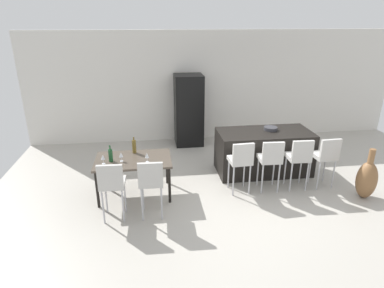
{
  "coord_description": "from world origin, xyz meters",
  "views": [
    {
      "loc": [
        -1.83,
        -5.56,
        3.17
      ],
      "look_at": [
        -1.03,
        0.4,
        0.85
      ],
      "focal_mm": 30.66,
      "sensor_mm": 36.0,
      "label": 1
    }
  ],
  "objects_px": {
    "dining_table": "(133,162)",
    "floor_vase": "(367,179)",
    "dining_chair_near": "(112,182)",
    "refrigerator": "(189,110)",
    "kitchen_island": "(263,152)",
    "wine_glass_right": "(121,155)",
    "bar_chair_left": "(241,159)",
    "bar_chair_far": "(326,155)",
    "wine_glass_middle": "(147,156)",
    "wine_bottle_end": "(111,155)",
    "bar_chair_middle": "(271,158)",
    "fruit_bowl": "(271,128)",
    "wine_glass_left": "(103,157)",
    "wine_bottle_near": "(134,146)",
    "bar_chair_right": "(299,156)",
    "dining_chair_far": "(151,180)"
  },
  "relations": [
    {
      "from": "dining_table",
      "to": "floor_vase",
      "type": "height_order",
      "value": "floor_vase"
    },
    {
      "from": "bar_chair_left",
      "to": "floor_vase",
      "type": "height_order",
      "value": "bar_chair_left"
    },
    {
      "from": "wine_glass_right",
      "to": "fruit_bowl",
      "type": "distance_m",
      "value": 3.21
    },
    {
      "from": "dining_chair_near",
      "to": "fruit_bowl",
      "type": "distance_m",
      "value": 3.58
    },
    {
      "from": "wine_glass_left",
      "to": "fruit_bowl",
      "type": "bearing_deg",
      "value": 14.76
    },
    {
      "from": "wine_bottle_near",
      "to": "wine_glass_middle",
      "type": "height_order",
      "value": "wine_bottle_near"
    },
    {
      "from": "wine_bottle_near",
      "to": "dining_chair_near",
      "type": "bearing_deg",
      "value": -106.82
    },
    {
      "from": "bar_chair_left",
      "to": "wine_bottle_near",
      "type": "bearing_deg",
      "value": 166.19
    },
    {
      "from": "dining_chair_near",
      "to": "wine_glass_left",
      "type": "distance_m",
      "value": 0.71
    },
    {
      "from": "wine_glass_right",
      "to": "fruit_bowl",
      "type": "height_order",
      "value": "fruit_bowl"
    },
    {
      "from": "bar_chair_far",
      "to": "wine_bottle_end",
      "type": "relative_size",
      "value": 3.42
    },
    {
      "from": "refrigerator",
      "to": "bar_chair_middle",
      "type": "bearing_deg",
      "value": -66.33
    },
    {
      "from": "bar_chair_middle",
      "to": "refrigerator",
      "type": "bearing_deg",
      "value": 113.67
    },
    {
      "from": "bar_chair_left",
      "to": "fruit_bowl",
      "type": "relative_size",
      "value": 3.68
    },
    {
      "from": "dining_chair_far",
      "to": "wine_glass_middle",
      "type": "bearing_deg",
      "value": 94.83
    },
    {
      "from": "bar_chair_right",
      "to": "wine_glass_right",
      "type": "relative_size",
      "value": 6.03
    },
    {
      "from": "kitchen_island",
      "to": "wine_glass_right",
      "type": "height_order",
      "value": "kitchen_island"
    },
    {
      "from": "wine_bottle_end",
      "to": "refrigerator",
      "type": "xyz_separation_m",
      "value": [
        1.75,
        2.65,
        0.06
      ]
    },
    {
      "from": "dining_table",
      "to": "wine_glass_left",
      "type": "bearing_deg",
      "value": -164.17
    },
    {
      "from": "dining_chair_far",
      "to": "wine_bottle_near",
      "type": "height_order",
      "value": "wine_bottle_near"
    },
    {
      "from": "bar_chair_middle",
      "to": "wine_bottle_near",
      "type": "xyz_separation_m",
      "value": [
        -2.56,
        0.49,
        0.17
      ]
    },
    {
      "from": "wine_glass_right",
      "to": "floor_vase",
      "type": "height_order",
      "value": "floor_vase"
    },
    {
      "from": "dining_table",
      "to": "floor_vase",
      "type": "xyz_separation_m",
      "value": [
        4.27,
        -0.68,
        -0.3
      ]
    },
    {
      "from": "bar_chair_left",
      "to": "dining_table",
      "type": "distance_m",
      "value": 2.0
    },
    {
      "from": "kitchen_island",
      "to": "dining_chair_far",
      "type": "height_order",
      "value": "dining_chair_far"
    },
    {
      "from": "bar_chair_far",
      "to": "wine_glass_middle",
      "type": "xyz_separation_m",
      "value": [
        -3.43,
        0.02,
        0.17
      ]
    },
    {
      "from": "bar_chair_middle",
      "to": "dining_chair_near",
      "type": "relative_size",
      "value": 1.0
    },
    {
      "from": "dining_table",
      "to": "kitchen_island",
      "type": "bearing_deg",
      "value": 13.56
    },
    {
      "from": "bar_chair_far",
      "to": "refrigerator",
      "type": "height_order",
      "value": "refrigerator"
    },
    {
      "from": "wine_glass_middle",
      "to": "wine_glass_right",
      "type": "distance_m",
      "value": 0.47
    },
    {
      "from": "bar_chair_left",
      "to": "wine_glass_right",
      "type": "distance_m",
      "value": 2.21
    },
    {
      "from": "wine_glass_right",
      "to": "refrigerator",
      "type": "relative_size",
      "value": 0.09
    },
    {
      "from": "dining_chair_far",
      "to": "wine_bottle_end",
      "type": "relative_size",
      "value": 3.42
    },
    {
      "from": "bar_chair_left",
      "to": "bar_chair_middle",
      "type": "xyz_separation_m",
      "value": [
        0.58,
        0.0,
        0.0
      ]
    },
    {
      "from": "dining_chair_near",
      "to": "refrigerator",
      "type": "bearing_deg",
      "value": 63.79
    },
    {
      "from": "bar_chair_left",
      "to": "dining_table",
      "type": "height_order",
      "value": "bar_chair_left"
    },
    {
      "from": "bar_chair_left",
      "to": "refrigerator",
      "type": "relative_size",
      "value": 0.57
    },
    {
      "from": "bar_chair_middle",
      "to": "dining_table",
      "type": "bearing_deg",
      "value": 175.8
    },
    {
      "from": "wine_glass_right",
      "to": "refrigerator",
      "type": "bearing_deg",
      "value": 59.67
    },
    {
      "from": "bar_chair_right",
      "to": "wine_glass_right",
      "type": "xyz_separation_m",
      "value": [
        -3.35,
        0.11,
        0.17
      ]
    },
    {
      "from": "fruit_bowl",
      "to": "wine_glass_middle",
      "type": "bearing_deg",
      "value": -160.76
    },
    {
      "from": "dining_table",
      "to": "refrigerator",
      "type": "relative_size",
      "value": 0.76
    },
    {
      "from": "kitchen_island",
      "to": "bar_chair_middle",
      "type": "distance_m",
      "value": 0.9
    },
    {
      "from": "wine_bottle_near",
      "to": "bar_chair_left",
      "type": "bearing_deg",
      "value": -13.81
    },
    {
      "from": "wine_glass_middle",
      "to": "floor_vase",
      "type": "relative_size",
      "value": 0.18
    },
    {
      "from": "bar_chair_left",
      "to": "floor_vase",
      "type": "distance_m",
      "value": 2.35
    },
    {
      "from": "wine_bottle_end",
      "to": "fruit_bowl",
      "type": "relative_size",
      "value": 1.08
    },
    {
      "from": "wine_bottle_end",
      "to": "wine_glass_right",
      "type": "relative_size",
      "value": 1.77
    },
    {
      "from": "dining_chair_near",
      "to": "wine_glass_left",
      "type": "xyz_separation_m",
      "value": [
        -0.2,
        0.66,
        0.17
      ]
    },
    {
      "from": "kitchen_island",
      "to": "bar_chair_far",
      "type": "distance_m",
      "value": 1.29
    }
  ]
}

